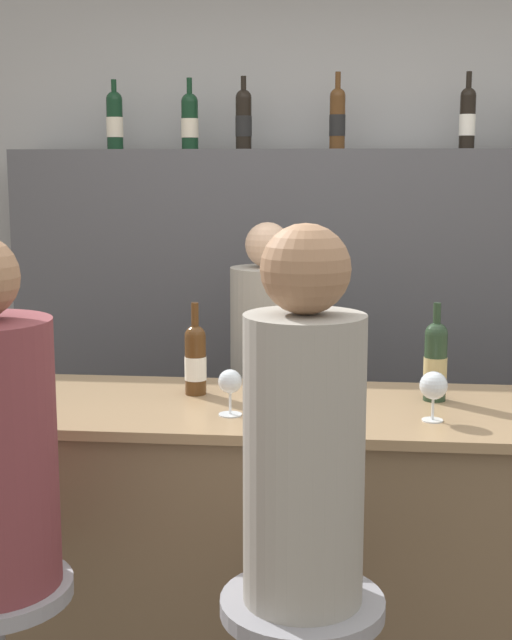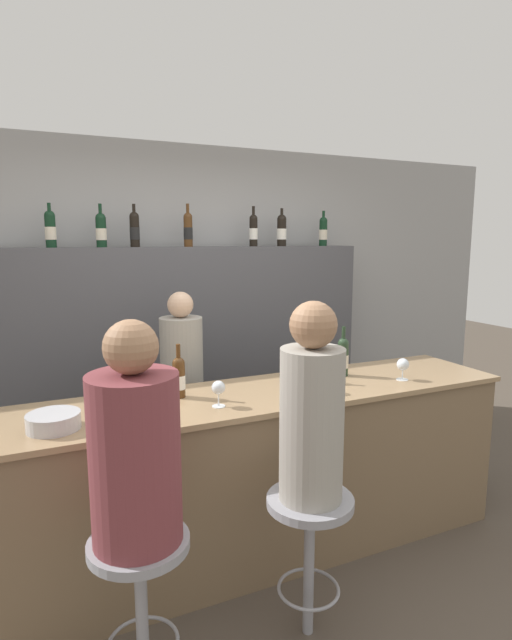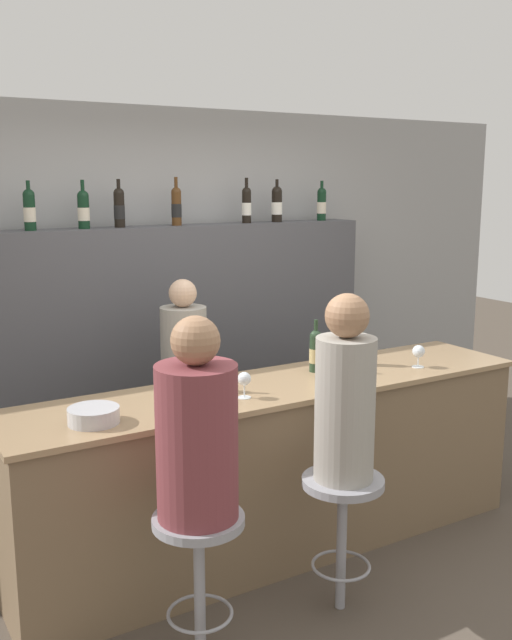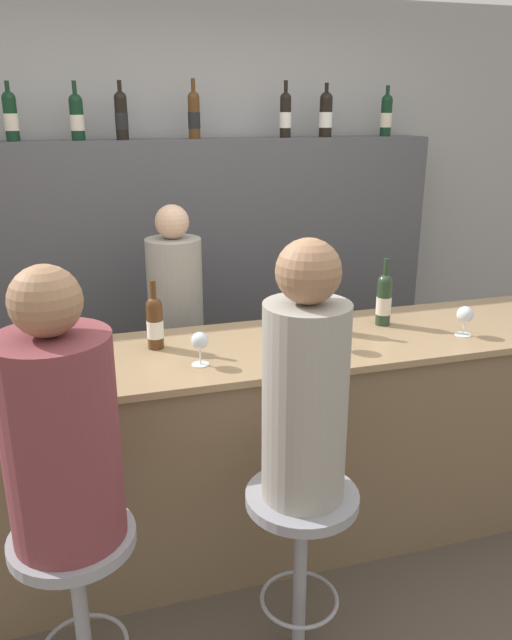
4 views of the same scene
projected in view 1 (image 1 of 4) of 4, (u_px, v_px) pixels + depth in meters
name	position (u px, v px, depth m)	size (l,w,h in m)	color
wall_back	(337.00, 256.00, 4.18)	(6.40, 0.05, 2.60)	#9E9E9E
bar_counter	(327.00, 556.00, 2.82)	(3.08, 0.67, 0.99)	brown
back_bar_cabinet	(335.00, 351.00, 4.03)	(2.88, 0.28, 1.79)	#4C4C51
wine_bottle_counter_0	(195.00, 359.00, 2.87)	(0.07, 0.07, 0.30)	#4C2D14
wine_bottle_counter_1	(435.00, 361.00, 2.79)	(0.07, 0.07, 0.31)	#233823
wine_bottle_backbar_0	(115.00, 120.00, 3.95)	(0.07, 0.07, 0.30)	black
wine_bottle_backbar_1	(190.00, 121.00, 3.92)	(0.08, 0.08, 0.31)	black
wine_bottle_backbar_2	(244.00, 119.00, 3.89)	(0.07, 0.07, 0.31)	black
wine_bottle_backbar_3	(337.00, 118.00, 3.85)	(0.07, 0.07, 0.33)	#4C2D14
wine_bottle_backbar_4	(467.00, 117.00, 3.80)	(0.07, 0.07, 0.32)	black
wine_glass_0	(230.00, 383.00, 2.62)	(0.07, 0.07, 0.14)	silver
wine_glass_1	(434.00, 387.00, 2.56)	(0.08, 0.08, 0.15)	silver
guest_seated_right	(304.00, 435.00, 2.08)	(0.29, 0.29, 0.90)	gray
bartender	(267.00, 429.00, 3.48)	(0.29, 0.29, 1.51)	gray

